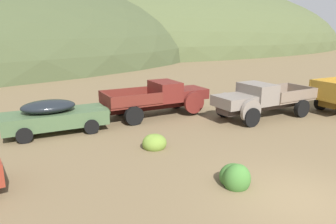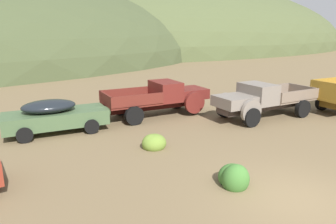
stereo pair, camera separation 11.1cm
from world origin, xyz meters
name	(u,v)px [view 2 (the right image)]	position (x,y,z in m)	size (l,w,h in m)	color
ground_plane	(296,200)	(0.00, 0.00, 0.00)	(300.00, 300.00, 0.00)	brown
hill_center	(162,49)	(33.62, 64.20, 0.00)	(112.49, 63.51, 31.51)	#4C5633
car_weathered_green	(59,115)	(-4.15, 9.80, 0.82)	(4.97, 2.33, 1.57)	#47603D
truck_oxblood	(163,97)	(1.56, 9.92, 1.00)	(5.98, 2.64, 1.89)	black
truck_primer_gray	(258,100)	(5.52, 6.65, 0.99)	(6.12, 2.60, 1.89)	#3D322D
bush_near_barrel	(153,143)	(-1.47, 5.66, 0.21)	(1.00, 0.90, 0.76)	olive
bush_back_edge	(311,95)	(12.69, 8.35, 0.22)	(1.24, 1.05, 0.83)	#4C8438
bush_front_left	(234,178)	(-0.87, 1.60, 0.23)	(1.01, 1.08, 0.94)	#3D702D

